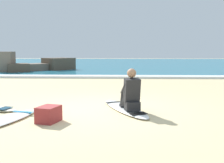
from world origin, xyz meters
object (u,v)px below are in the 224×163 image
beach_bag (49,114)px  surfboard_main (125,108)px  surfboard_spare_near (7,119)px  surfer_seated (131,94)px

beach_bag → surfboard_main: bearing=39.4°
surfboard_main → beach_bag: size_ratio=5.02×
surfboard_spare_near → surfer_seated: bearing=19.5°
surfer_seated → beach_bag: bearing=-150.4°
surfer_seated → beach_bag: surfer_seated is taller
surfboard_main → beach_bag: beach_bag is taller
surfboard_main → surfer_seated: surfer_seated is taller
surfboard_main → beach_bag: 1.98m
surfer_seated → beach_bag: (-1.67, -0.95, -0.28)m
surfboard_main → beach_bag: bearing=-140.6°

